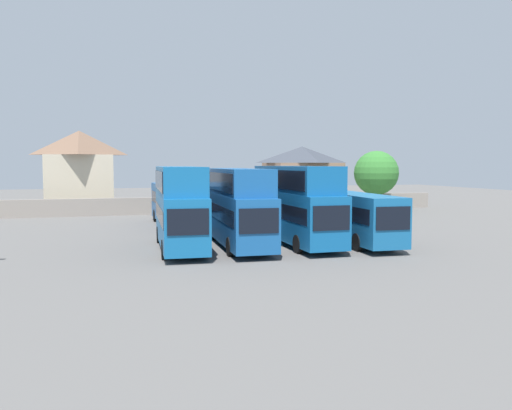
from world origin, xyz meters
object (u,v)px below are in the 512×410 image
at_px(bus_7, 265,201).
at_px(bus_1, 179,203).
at_px(house_terrace_left, 80,170).
at_px(bus_2, 236,202).
at_px(bus_3, 296,200).
at_px(tree_left_of_lot, 376,173).
at_px(bus_5, 173,202).
at_px(bus_6, 225,201).
at_px(bus_4, 350,214).
at_px(house_terrace_centre, 302,175).

bearing_deg(bus_7, bus_1, -36.24).
bearing_deg(house_terrace_left, bus_2, -70.16).
distance_m(bus_2, bus_3, 3.97).
bearing_deg(tree_left_of_lot, bus_3, -129.94).
bearing_deg(bus_5, bus_3, 24.85).
height_order(bus_5, house_terrace_left, house_terrace_left).
relative_size(bus_6, bus_7, 1.05).
bearing_deg(bus_6, bus_4, 19.58).
distance_m(bus_2, house_terrace_centre, 34.40).
distance_m(bus_1, tree_left_of_lot, 33.58).
xyz_separation_m(bus_5, bus_7, (8.57, 0.41, -0.08)).
xyz_separation_m(bus_7, house_terrace_centre, (10.25, 16.93, 1.92)).
distance_m(bus_1, bus_6, 14.82).
distance_m(bus_1, bus_3, 7.68).
bearing_deg(tree_left_of_lot, house_terrace_centre, 121.73).
distance_m(bus_7, tree_left_of_lot, 17.85).
xyz_separation_m(bus_1, house_terrace_left, (-6.95, 29.97, 1.74)).
height_order(bus_2, bus_6, bus_2).
bearing_deg(tree_left_of_lot, bus_7, -153.48).
relative_size(bus_3, bus_5, 1.05).
relative_size(bus_4, house_terrace_centre, 1.35).
relative_size(bus_3, house_terrace_centre, 1.26).
height_order(house_terrace_left, tree_left_of_lot, house_terrace_left).
xyz_separation_m(bus_2, house_terrace_centre, (16.39, 30.22, 1.05)).
height_order(bus_3, bus_6, bus_3).
bearing_deg(bus_1, house_terrace_left, -163.59).
height_order(bus_4, house_terrace_centre, house_terrace_centre).
xyz_separation_m(bus_5, house_terrace_left, (-8.24, 16.69, 2.60)).
distance_m(bus_1, house_terrace_left, 30.81).
relative_size(bus_7, tree_left_of_lot, 1.56).
distance_m(bus_3, bus_4, 3.98).
distance_m(bus_2, bus_6, 13.34).
relative_size(bus_1, bus_5, 0.99).
xyz_separation_m(bus_2, bus_4, (7.80, -0.54, -0.90)).
bearing_deg(bus_1, bus_4, 92.58).
distance_m(bus_1, bus_5, 13.36).
relative_size(bus_6, house_terrace_left, 1.24).
bearing_deg(bus_6, bus_7, 90.35).
bearing_deg(bus_7, bus_3, -9.57).
bearing_deg(bus_7, tree_left_of_lot, 116.07).
bearing_deg(bus_5, bus_1, -6.50).
bearing_deg(bus_1, bus_5, 177.81).
xyz_separation_m(bus_2, tree_left_of_lot, (21.97, 21.19, 1.47)).
relative_size(house_terrace_left, tree_left_of_lot, 1.32).
height_order(bus_4, bus_7, bus_7).
distance_m(bus_4, bus_6, 14.72).
bearing_deg(bus_6, bus_3, 4.64).
bearing_deg(bus_1, bus_7, 147.57).
xyz_separation_m(bus_2, bus_6, (2.32, 13.12, -0.80)).
distance_m(bus_5, bus_6, 4.76).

